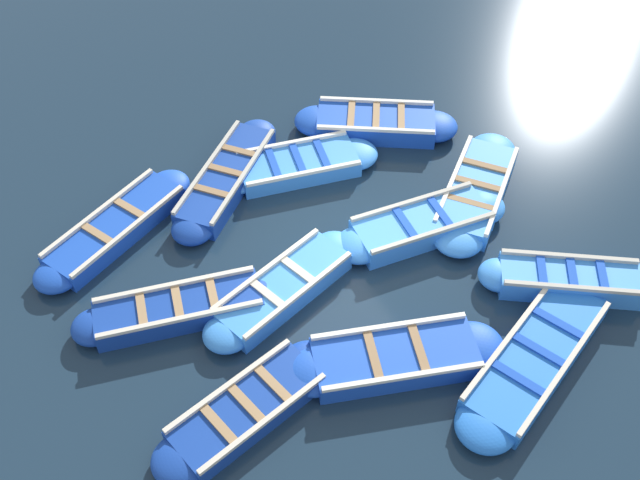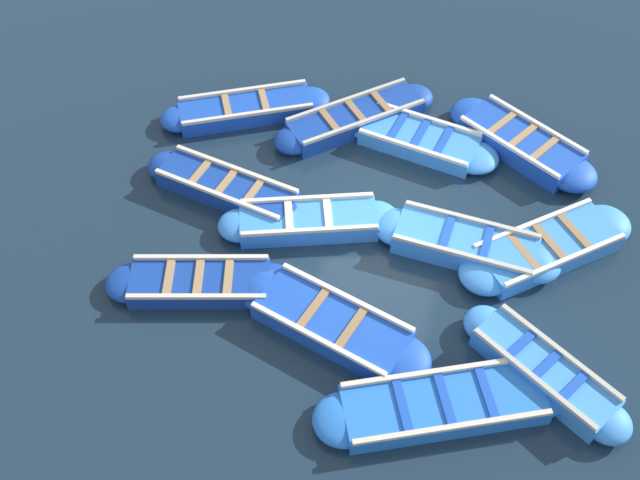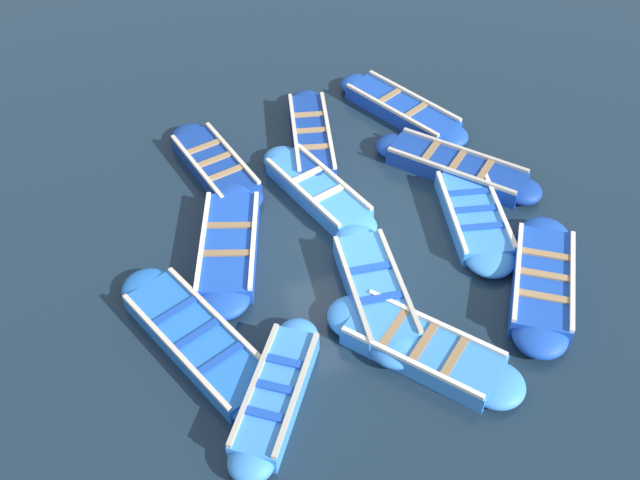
# 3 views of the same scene
# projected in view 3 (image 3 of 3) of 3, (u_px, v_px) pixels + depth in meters

# --- Properties ---
(ground_plane) EXTENTS (120.00, 120.00, 0.00)m
(ground_plane) POSITION_uv_depth(u_px,v_px,m) (357.00, 234.00, 14.51)
(ground_plane) COLOR #162838
(boat_end_of_row) EXTENTS (3.27, 3.03, 0.43)m
(boat_end_of_row) POSITION_uv_depth(u_px,v_px,m) (456.00, 168.00, 15.62)
(boat_end_of_row) COLOR navy
(boat_end_of_row) RESTS_ON ground
(boat_centre) EXTENTS (4.09, 2.47, 0.39)m
(boat_centre) POSITION_uv_depth(u_px,v_px,m) (199.00, 341.00, 12.51)
(boat_centre) COLOR blue
(boat_centre) RESTS_ON ground
(boat_bow_out) EXTENTS (3.42, 1.80, 0.42)m
(boat_bow_out) POSITION_uv_depth(u_px,v_px,m) (318.00, 191.00, 15.13)
(boat_bow_out) COLOR #3884E0
(boat_bow_out) RESTS_ON ground
(boat_near_quay) EXTENTS (3.37, 1.61, 0.36)m
(boat_near_quay) POSITION_uv_depth(u_px,v_px,m) (215.00, 165.00, 15.73)
(boat_near_quay) COLOR navy
(boat_near_quay) RESTS_ON ground
(boat_alongside) EXTENTS (3.39, 2.61, 0.46)m
(boat_alongside) POSITION_uv_depth(u_px,v_px,m) (542.00, 283.00, 13.37)
(boat_alongside) COLOR #1947B7
(boat_alongside) RESTS_ON ground
(boat_broadside) EXTENTS (2.96, 2.31, 0.46)m
(boat_broadside) POSITION_uv_depth(u_px,v_px,m) (276.00, 395.00, 11.72)
(boat_broadside) COLOR #3884E0
(boat_broadside) RESTS_ON ground
(boat_tucked) EXTENTS (3.41, 1.58, 0.39)m
(boat_tucked) POSITION_uv_depth(u_px,v_px,m) (474.00, 215.00, 14.64)
(boat_tucked) COLOR #3884E0
(boat_tucked) RESTS_ON ground
(boat_outer_left) EXTENTS (3.46, 1.17, 0.47)m
(boat_outer_left) POSITION_uv_depth(u_px,v_px,m) (375.00, 291.00, 13.23)
(boat_outer_left) COLOR #3884E0
(boat_outer_left) RESTS_ON ground
(boat_mid_row) EXTENTS (3.33, 2.99, 0.43)m
(boat_mid_row) POSITION_uv_depth(u_px,v_px,m) (422.00, 349.00, 12.36)
(boat_mid_row) COLOR #3884E0
(boat_mid_row) RESTS_ON ground
(boat_far_corner) EXTENTS (3.58, 2.31, 0.40)m
(boat_far_corner) POSITION_uv_depth(u_px,v_px,m) (402.00, 109.00, 17.11)
(boat_far_corner) COLOR #1947B7
(boat_far_corner) RESTS_ON ground
(boat_inner_gap) EXTENTS (3.66, 1.98, 0.41)m
(boat_inner_gap) POSITION_uv_depth(u_px,v_px,m) (229.00, 246.00, 14.04)
(boat_inner_gap) COLOR #1947B7
(boat_inner_gap) RESTS_ON ground
(boat_outer_right) EXTENTS (3.59, 1.50, 0.43)m
(boat_outer_right) POSITION_uv_depth(u_px,v_px,m) (311.00, 137.00, 16.36)
(boat_outer_right) COLOR navy
(boat_outer_right) RESTS_ON ground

